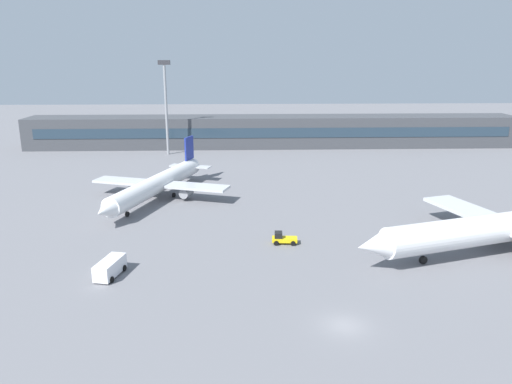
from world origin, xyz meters
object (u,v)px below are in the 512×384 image
object	(u,v)px
baggage_tug_yellow	(283,238)
service_van_white	(110,267)
floodlight_tower_west	(166,101)
airplane_near	(506,227)
airplane_mid	(157,184)

from	to	relation	value
baggage_tug_yellow	service_van_white	distance (m)	24.35
service_van_white	floodlight_tower_west	size ratio (longest dim) A/B	0.22
airplane_near	baggage_tug_yellow	world-z (taller)	airplane_near
baggage_tug_yellow	service_van_white	world-z (taller)	service_van_white
airplane_near	floodlight_tower_west	distance (m)	92.18
airplane_mid	floodlight_tower_west	size ratio (longest dim) A/B	1.50
airplane_near	floodlight_tower_west	world-z (taller)	floodlight_tower_west
airplane_mid	service_van_white	distance (m)	33.95
airplane_mid	service_van_white	xyz separation A→B (m)	(-0.58, -33.89, -1.82)
floodlight_tower_west	baggage_tug_yellow	bearing A→B (deg)	-69.46
airplane_near	airplane_mid	bearing A→B (deg)	151.77
service_van_white	floodlight_tower_west	bearing A→B (deg)	92.53
baggage_tug_yellow	floodlight_tower_west	bearing A→B (deg)	110.54
service_van_white	baggage_tug_yellow	bearing A→B (deg)	24.30
airplane_near	service_van_white	world-z (taller)	airplane_near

